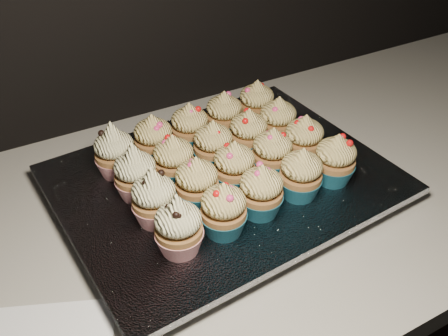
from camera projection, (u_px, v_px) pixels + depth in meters
name	position (u px, v px, depth m)	size (l,w,h in m)	color
worktop	(105.00, 251.00, 0.72)	(2.44, 0.64, 0.04)	beige
baking_tray	(224.00, 188.00, 0.79)	(0.46, 0.35, 0.02)	black
foil_lining	(224.00, 179.00, 0.78)	(0.49, 0.39, 0.01)	silver
cupcake_0	(179.00, 227.00, 0.63)	(0.06, 0.06, 0.10)	#A61721
cupcake_1	(224.00, 210.00, 0.66)	(0.06, 0.06, 0.08)	#185B71
cupcake_2	(261.00, 192.00, 0.69)	(0.06, 0.06, 0.08)	#185B71
cupcake_3	(301.00, 174.00, 0.72)	(0.06, 0.06, 0.08)	#185B71
cupcake_4	(335.00, 160.00, 0.74)	(0.06, 0.06, 0.08)	#185B71
cupcake_5	(154.00, 198.00, 0.67)	(0.06, 0.06, 0.10)	#A61721
cupcake_6	(197.00, 184.00, 0.70)	(0.06, 0.06, 0.08)	#185B71
cupcake_7	(234.00, 167.00, 0.73)	(0.06, 0.06, 0.08)	#185B71
cupcake_8	(272.00, 153.00, 0.76)	(0.06, 0.06, 0.08)	#185B71
cupcake_9	(304.00, 140.00, 0.79)	(0.06, 0.06, 0.08)	#185B71
cupcake_10	(136.00, 174.00, 0.71)	(0.06, 0.06, 0.10)	#A61721
cupcake_11	(174.00, 161.00, 0.74)	(0.06, 0.06, 0.08)	#185B71
cupcake_12	(213.00, 146.00, 0.77)	(0.06, 0.06, 0.08)	#185B71
cupcake_13	(248.00, 134.00, 0.80)	(0.06, 0.06, 0.08)	#185B71
cupcake_14	(278.00, 121.00, 0.83)	(0.06, 0.06, 0.08)	#185B71
cupcake_15	(115.00, 152.00, 0.76)	(0.06, 0.06, 0.10)	#A61721
cupcake_16	(154.00, 140.00, 0.79)	(0.06, 0.06, 0.08)	#185B71
cupcake_17	(190.00, 128.00, 0.82)	(0.06, 0.06, 0.08)	#185B71
cupcake_18	(224.00, 115.00, 0.85)	(0.06, 0.06, 0.08)	#185B71
cupcake_19	(257.00, 104.00, 0.88)	(0.06, 0.06, 0.08)	#185B71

